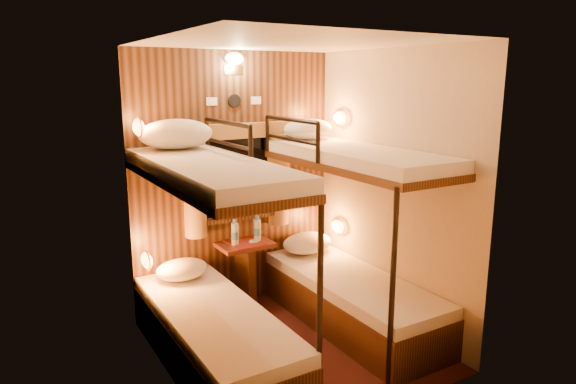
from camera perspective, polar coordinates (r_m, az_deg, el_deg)
floor at (r=4.40m, az=0.44°, el=-16.72°), size 2.10×2.10×0.00m
ceiling at (r=3.85m, az=0.50°, el=16.28°), size 2.10×2.10×0.00m
wall_back at (r=4.86m, az=-5.95°, el=1.19°), size 2.40×0.00×2.40m
wall_front at (r=3.14m, az=10.50°, el=-5.23°), size 2.40×0.00×2.40m
wall_left at (r=3.56m, az=-13.47°, el=-3.25°), size 0.00×2.40×2.40m
wall_right at (r=4.54m, az=11.33°, el=0.21°), size 0.00×2.40×2.40m
back_panel at (r=4.85m, az=-5.88°, el=1.16°), size 2.00×0.03×2.40m
bunk_left at (r=3.94m, az=-8.32°, el=-11.37°), size 0.72×1.90×1.82m
bunk_right at (r=4.55m, az=7.06°, el=-8.03°), size 0.72×1.90×1.82m
window at (r=4.83m, az=-5.72°, el=0.87°), size 1.00×0.12×0.79m
curtains at (r=4.78m, az=-5.57°, el=1.78°), size 1.10×0.22×1.00m
back_fixtures at (r=4.73m, az=-5.98°, el=13.62°), size 0.54×0.09×0.48m
reading_lamps at (r=4.54m, az=-4.10°, el=0.95°), size 2.00×0.20×1.25m
table at (r=4.90m, az=-4.75°, el=-8.25°), size 0.50×0.34×0.66m
bottle_left at (r=4.74m, az=-5.91°, el=-4.68°), size 0.07×0.07×0.24m
bottle_right at (r=4.84m, az=-3.45°, el=-4.25°), size 0.07×0.07×0.24m
sachet_a at (r=4.86m, az=-3.73°, el=-5.42°), size 0.10×0.08×0.01m
sachet_b at (r=4.83m, az=-3.88°, el=-5.55°), size 0.08×0.07×0.01m
pillow_lower_left at (r=4.54m, az=-11.70°, el=-8.42°), size 0.45×0.32×0.18m
pillow_lower_right at (r=5.10m, az=2.17°, el=-5.68°), size 0.52×0.37×0.20m
pillow_upper_left at (r=4.27m, az=-12.37°, el=6.33°), size 0.61×0.44×0.24m
pillow_upper_right at (r=4.88m, az=2.22°, el=7.02°), size 0.49×0.35×0.19m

